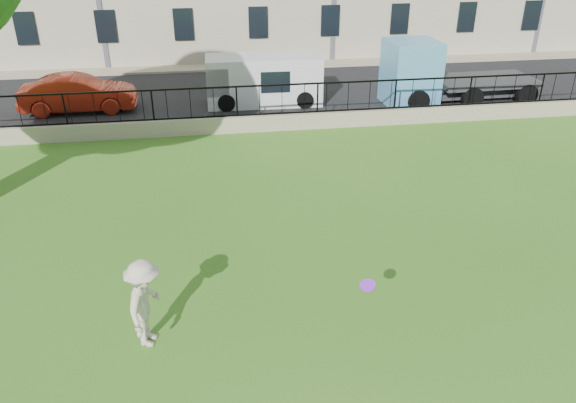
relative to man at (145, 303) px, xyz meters
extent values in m
plane|color=#336718|center=(2.50, -0.65, -0.88)|extent=(120.00, 120.00, 0.00)
cube|color=gray|center=(2.50, 11.35, -0.58)|extent=(50.00, 0.40, 0.60)
cube|color=black|center=(2.50, 11.35, -0.25)|extent=(50.00, 0.05, 0.06)
cube|color=black|center=(2.50, 11.35, 0.82)|extent=(50.00, 0.05, 0.06)
cube|color=black|center=(2.50, 16.05, -0.88)|extent=(60.00, 9.00, 0.01)
cube|color=gray|center=(2.50, 21.25, -0.82)|extent=(60.00, 1.40, 0.12)
imported|color=beige|center=(0.00, 0.00, 0.00)|extent=(0.91, 1.27, 1.77)
cylinder|color=#982AF0|center=(3.80, -1.10, 0.75)|extent=(0.32, 0.32, 0.12)
imported|color=#AA2714|center=(-3.68, 14.75, -0.14)|extent=(4.55, 1.66, 1.49)
cube|color=silver|center=(3.88, 14.75, 0.12)|extent=(4.83, 2.00, 2.01)
cube|color=#5AA4D4|center=(12.10, 13.75, 0.45)|extent=(6.41, 2.44, 2.66)
camera|label=1|loc=(1.29, -8.53, 6.25)|focal=35.00mm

